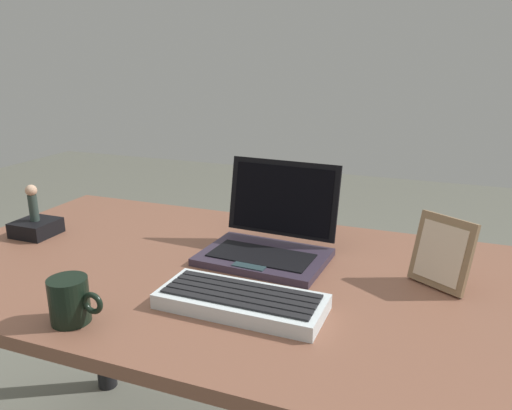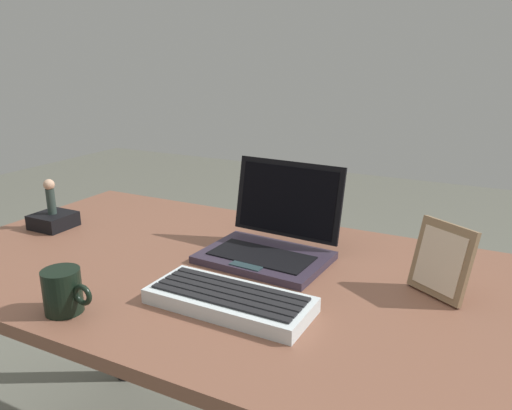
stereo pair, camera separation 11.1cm
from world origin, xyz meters
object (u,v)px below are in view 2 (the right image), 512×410
at_px(laptop_front, 271,239).
at_px(figurine_stand, 53,221).
at_px(external_keyboard, 229,300).
at_px(photo_frame, 442,261).
at_px(coffee_mug, 63,291).
at_px(figurine, 50,195).

distance_m(laptop_front, figurine_stand, 0.64).
height_order(external_keyboard, figurine_stand, figurine_stand).
bearing_deg(laptop_front, photo_frame, -4.26).
bearing_deg(coffee_mug, figurine_stand, 140.60).
height_order(photo_frame, figurine, photo_frame).
bearing_deg(external_keyboard, photo_frame, 34.20).
bearing_deg(figurine_stand, coffee_mug, -39.40).
bearing_deg(figurine_stand, laptop_front, 8.26).
bearing_deg(figurine_stand, figurine, 90.00).
relative_size(photo_frame, coffee_mug, 1.39).
relative_size(laptop_front, coffee_mug, 2.77).
xyz_separation_m(laptop_front, photo_frame, (0.39, -0.03, 0.03)).
distance_m(figurine_stand, coffee_mug, 0.52).
relative_size(photo_frame, figurine_stand, 1.48).
xyz_separation_m(figurine_stand, coffee_mug, (0.40, -0.33, 0.02)).
relative_size(laptop_front, figurine_stand, 2.94).
distance_m(external_keyboard, figurine_stand, 0.69).
bearing_deg(laptop_front, figurine, -171.74).
relative_size(external_keyboard, figurine_stand, 3.16).
bearing_deg(laptop_front, figurine_stand, -171.74).
bearing_deg(figurine, photo_frame, 3.53).
distance_m(photo_frame, figurine, 1.02).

